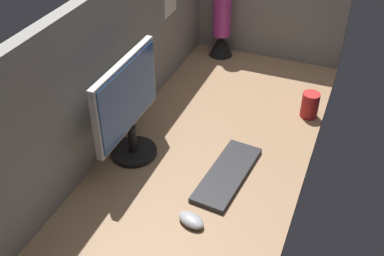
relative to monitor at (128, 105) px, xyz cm
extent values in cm
cube|color=#8C6B4C|center=(12.33, -25.12, -23.96)|extent=(180.00, 80.00, 3.00)
cube|color=gray|center=(12.33, 12.38, 8.17)|extent=(180.00, 5.00, 61.27)
cylinder|color=black|center=(0.00, -0.62, -21.56)|extent=(18.00, 18.00, 1.80)
cylinder|color=black|center=(0.00, -0.62, -15.16)|extent=(3.20, 3.20, 11.00)
cube|color=#B7B7B7|center=(0.00, 0.38, 4.19)|extent=(42.20, 2.40, 27.70)
cube|color=#264C8C|center=(0.00, -1.02, 4.19)|extent=(39.80, 0.60, 25.30)
cube|color=#262628|center=(1.12, -38.53, -21.46)|extent=(38.05, 16.38, 2.00)
ellipsoid|color=#99999E|center=(-25.21, -34.82, -20.76)|extent=(8.40, 10.89, 3.40)
cylinder|color=red|center=(50.81, -58.87, -16.83)|extent=(7.42, 7.42, 11.27)
cone|color=black|center=(90.13, -5.21, -16.76)|extent=(12.55, 12.55, 11.41)
cylinder|color=#B2338C|center=(90.13, -5.21, 1.51)|extent=(9.13, 9.13, 25.11)
camera|label=1|loc=(-123.68, -74.53, 95.58)|focal=44.34mm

